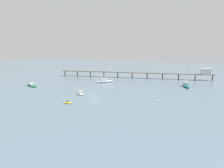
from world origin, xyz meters
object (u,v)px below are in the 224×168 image
at_px(sailboat_green, 32,85).
at_px(dinghy_yellow, 68,103).
at_px(sailboat_white, 105,80).
at_px(mooring_buoy_far, 159,101).
at_px(mooring_buoy_near, 113,88).
at_px(pier, 161,72).
at_px(sailboat_cream, 80,92).
at_px(sailboat_teal, 186,85).

height_order(sailboat_green, dinghy_yellow, sailboat_green).
bearing_deg(sailboat_white, mooring_buoy_far, -43.19).
bearing_deg(mooring_buoy_near, sailboat_green, -167.38).
distance_m(pier, sailboat_green, 66.48).
bearing_deg(sailboat_cream, sailboat_teal, 39.17).
xyz_separation_m(sailboat_teal, mooring_buoy_near, (-28.07, -14.94, -0.55)).
relative_size(sailboat_teal, sailboat_cream, 1.48).
distance_m(dinghy_yellow, mooring_buoy_near, 27.33).
bearing_deg(mooring_buoy_near, sailboat_cream, -118.19).
height_order(sailboat_green, mooring_buoy_far, sailboat_green).
distance_m(sailboat_white, sailboat_teal, 37.78).
xyz_separation_m(pier, sailboat_cream, (-22.19, -49.62, -3.14)).
distance_m(pier, mooring_buoy_near, 38.60).
xyz_separation_m(pier, mooring_buoy_near, (-14.65, -35.55, -3.34)).
bearing_deg(mooring_buoy_near, dinghy_yellow, -99.21).
bearing_deg(dinghy_yellow, mooring_buoy_near, 80.79).
xyz_separation_m(sailboat_white, mooring_buoy_near, (9.68, -13.31, -0.61)).
bearing_deg(pier, sailboat_green, -139.07).
bearing_deg(sailboat_teal, mooring_buoy_near, -151.98).
height_order(sailboat_white, sailboat_cream, sailboat_white).
height_order(pier, sailboat_cream, sailboat_cream).
bearing_deg(mooring_buoy_near, pier, 67.61).
xyz_separation_m(dinghy_yellow, mooring_buoy_far, (25.41, 11.45, 0.13)).
relative_size(sailboat_teal, dinghy_yellow, 3.81).
bearing_deg(mooring_buoy_near, mooring_buoy_far, -36.42).
bearing_deg(pier, dinghy_yellow, -106.92).
relative_size(pier, mooring_buoy_far, 129.27).
distance_m(sailboat_white, sailboat_green, 33.47).
xyz_separation_m(sailboat_green, mooring_buoy_far, (56.57, -7.57, -0.34)).
relative_size(dinghy_yellow, mooring_buoy_far, 4.53).
xyz_separation_m(sailboat_cream, mooring_buoy_far, (28.58, -1.46, -0.19)).
relative_size(pier, sailboat_white, 5.89).
distance_m(sailboat_white, sailboat_cream, 27.46).
relative_size(sailboat_white, sailboat_green, 1.11).
xyz_separation_m(sailboat_teal, dinghy_yellow, (-32.44, -41.91, -0.66)).
height_order(sailboat_cream, mooring_buoy_near, sailboat_cream).
bearing_deg(mooring_buoy_far, mooring_buoy_near, 143.58).
height_order(sailboat_green, mooring_buoy_near, sailboat_green).
bearing_deg(sailboat_teal, dinghy_yellow, -127.74).
bearing_deg(sailboat_green, mooring_buoy_near, 12.62).
xyz_separation_m(sailboat_cream, dinghy_yellow, (3.16, -12.91, -0.31)).
distance_m(sailboat_cream, mooring_buoy_far, 28.61).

